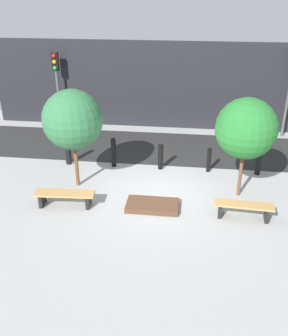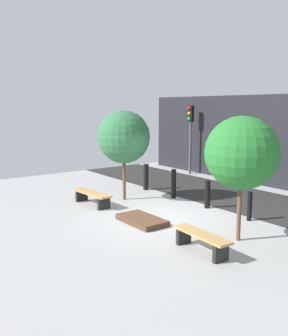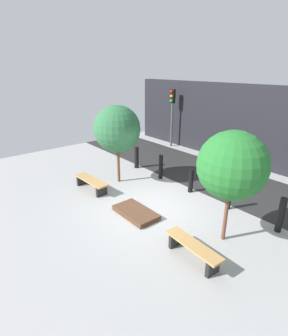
{
  "view_description": "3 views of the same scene",
  "coord_description": "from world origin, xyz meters",
  "px_view_note": "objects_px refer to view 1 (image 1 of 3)",
  "views": [
    {
      "loc": [
        0.95,
        -10.09,
        5.89
      ],
      "look_at": [
        -0.28,
        -0.46,
        1.17
      ],
      "focal_mm": 40.0,
      "sensor_mm": 36.0,
      "label": 1
    },
    {
      "loc": [
        8.39,
        -6.81,
        3.32
      ],
      "look_at": [
        -0.38,
        -0.35,
        1.51
      ],
      "focal_mm": 40.0,
      "sensor_mm": 36.0,
      "label": 2
    },
    {
      "loc": [
        5.93,
        -5.23,
        4.51
      ],
      "look_at": [
        -0.4,
        -0.02,
        1.35
      ],
      "focal_mm": 28.0,
      "sensor_mm": 36.0,
      "label": 3
    }
  ],
  "objects_px": {
    "planter_bed": "(152,205)",
    "bollard_right": "(209,160)",
    "traffic_light_west": "(57,76)",
    "bollard_center": "(161,157)",
    "tree_behind_left_bench": "(73,120)",
    "bollard_far_left": "(68,151)",
    "bench_left": "(65,196)",
    "bench_right": "(244,208)",
    "tree_behind_right_bench": "(246,129)",
    "bollard_left": "(114,153)",
    "bollard_far_right": "(259,160)"
  },
  "relations": [
    {
      "from": "bench_left",
      "to": "bench_right",
      "type": "distance_m",
      "value": 5.17
    },
    {
      "from": "bollard_far_right",
      "to": "traffic_light_west",
      "type": "relative_size",
      "value": 0.32
    },
    {
      "from": "planter_bed",
      "to": "bench_left",
      "type": "bearing_deg",
      "value": -175.57
    },
    {
      "from": "tree_behind_right_bench",
      "to": "bollard_left",
      "type": "xyz_separation_m",
      "value": [
        -4.28,
        1.57,
        -1.67
      ]
    },
    {
      "from": "tree_behind_right_bench",
      "to": "bollard_left",
      "type": "height_order",
      "value": "tree_behind_right_bench"
    },
    {
      "from": "tree_behind_left_bench",
      "to": "bollard_left",
      "type": "xyz_separation_m",
      "value": [
        0.89,
        1.57,
        -1.71
      ]
    },
    {
      "from": "bollard_far_left",
      "to": "traffic_light_west",
      "type": "xyz_separation_m",
      "value": [
        -1.59,
        3.89,
        1.81
      ]
    },
    {
      "from": "planter_bed",
      "to": "bollard_left",
      "type": "relative_size",
      "value": 1.45
    },
    {
      "from": "planter_bed",
      "to": "bench_right",
      "type": "bearing_deg",
      "value": -4.43
    },
    {
      "from": "tree_behind_left_bench",
      "to": "bollard_center",
      "type": "relative_size",
      "value": 3.44
    },
    {
      "from": "bollard_left",
      "to": "bollard_far_right",
      "type": "bearing_deg",
      "value": 0.0
    },
    {
      "from": "tree_behind_right_bench",
      "to": "traffic_light_west",
      "type": "distance_m",
      "value": 9.33
    },
    {
      "from": "tree_behind_right_bench",
      "to": "bollard_left",
      "type": "bearing_deg",
      "value": 159.89
    },
    {
      "from": "tree_behind_right_bench",
      "to": "bollard_center",
      "type": "distance_m",
      "value": 3.48
    },
    {
      "from": "bollard_far_right",
      "to": "bollard_right",
      "type": "bearing_deg",
      "value": 180.0
    },
    {
      "from": "planter_bed",
      "to": "tree_behind_right_bench",
      "type": "xyz_separation_m",
      "value": [
        2.58,
        1.1,
        2.12
      ]
    },
    {
      "from": "planter_bed",
      "to": "bollard_right",
      "type": "height_order",
      "value": "bollard_right"
    },
    {
      "from": "bollard_far_right",
      "to": "tree_behind_right_bench",
      "type": "bearing_deg",
      "value": -117.16
    },
    {
      "from": "planter_bed",
      "to": "bollard_center",
      "type": "bearing_deg",
      "value": 90.0
    },
    {
      "from": "tree_behind_left_bench",
      "to": "bollard_far_left",
      "type": "relative_size",
      "value": 3.05
    },
    {
      "from": "bollard_right",
      "to": "traffic_light_west",
      "type": "distance_m",
      "value": 7.96
    },
    {
      "from": "bench_right",
      "to": "bollard_center",
      "type": "xyz_separation_m",
      "value": [
        -2.58,
        2.87,
        0.14
      ]
    },
    {
      "from": "planter_bed",
      "to": "bollard_left",
      "type": "xyz_separation_m",
      "value": [
        -1.69,
        2.67,
        0.45
      ]
    },
    {
      "from": "bollard_center",
      "to": "tree_behind_left_bench",
      "type": "bearing_deg",
      "value": -148.77
    },
    {
      "from": "bollard_far_left",
      "to": "bollard_center",
      "type": "distance_m",
      "value": 3.39
    },
    {
      "from": "bench_left",
      "to": "bollard_right",
      "type": "distance_m",
      "value": 5.15
    },
    {
      "from": "tree_behind_left_bench",
      "to": "bollard_center",
      "type": "height_order",
      "value": "tree_behind_left_bench"
    },
    {
      "from": "tree_behind_left_bench",
      "to": "traffic_light_west",
      "type": "distance_m",
      "value": 5.96
    },
    {
      "from": "planter_bed",
      "to": "bollard_right",
      "type": "relative_size",
      "value": 1.78
    },
    {
      "from": "bollard_far_left",
      "to": "bollard_right",
      "type": "bearing_deg",
      "value": 0.0
    },
    {
      "from": "tree_behind_left_bench",
      "to": "bollard_right",
      "type": "distance_m",
      "value": 4.9
    },
    {
      "from": "bench_left",
      "to": "bollard_far_left",
      "type": "xyz_separation_m",
      "value": [
        -0.8,
        2.87,
        0.2
      ]
    },
    {
      "from": "bollard_left",
      "to": "bollard_center",
      "type": "xyz_separation_m",
      "value": [
        1.69,
        0.0,
        -0.07
      ]
    },
    {
      "from": "bench_right",
      "to": "traffic_light_west",
      "type": "bearing_deg",
      "value": 141.93
    },
    {
      "from": "bench_left",
      "to": "bollard_center",
      "type": "height_order",
      "value": "bollard_center"
    },
    {
      "from": "bench_right",
      "to": "bollard_far_right",
      "type": "height_order",
      "value": "bollard_far_right"
    },
    {
      "from": "bollard_right",
      "to": "tree_behind_right_bench",
      "type": "bearing_deg",
      "value": -60.39
    },
    {
      "from": "tree_behind_left_bench",
      "to": "traffic_light_west",
      "type": "bearing_deg",
      "value": 113.69
    },
    {
      "from": "planter_bed",
      "to": "traffic_light_west",
      "type": "height_order",
      "value": "traffic_light_west"
    },
    {
      "from": "planter_bed",
      "to": "traffic_light_west",
      "type": "relative_size",
      "value": 0.46
    },
    {
      "from": "bench_left",
      "to": "traffic_light_west",
      "type": "relative_size",
      "value": 0.53
    },
    {
      "from": "bench_right",
      "to": "tree_behind_left_bench",
      "type": "xyz_separation_m",
      "value": [
        -5.17,
        1.3,
        1.92
      ]
    },
    {
      "from": "planter_bed",
      "to": "bollard_right",
      "type": "distance_m",
      "value": 3.18
    },
    {
      "from": "tree_behind_right_bench",
      "to": "bollard_far_left",
      "type": "xyz_separation_m",
      "value": [
        -5.97,
        1.57,
        -1.68
      ]
    },
    {
      "from": "planter_bed",
      "to": "tree_behind_right_bench",
      "type": "distance_m",
      "value": 3.52
    },
    {
      "from": "bollard_center",
      "to": "bollard_left",
      "type": "bearing_deg",
      "value": 180.0
    },
    {
      "from": "tree_behind_left_bench",
      "to": "traffic_light_west",
      "type": "xyz_separation_m",
      "value": [
        -2.4,
        5.46,
        0.09
      ]
    },
    {
      "from": "tree_behind_right_bench",
      "to": "bollard_right",
      "type": "distance_m",
      "value": 2.52
    },
    {
      "from": "tree_behind_right_bench",
      "to": "bollard_right",
      "type": "relative_size",
      "value": 3.59
    },
    {
      "from": "bollard_left",
      "to": "traffic_light_west",
      "type": "xyz_separation_m",
      "value": [
        -3.29,
        3.89,
        1.8
      ]
    }
  ]
}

